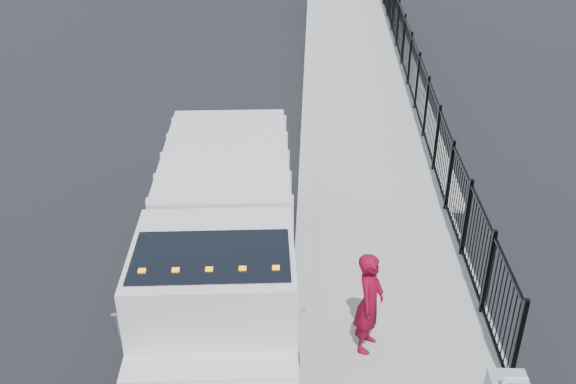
{
  "coord_description": "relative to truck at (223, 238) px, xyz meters",
  "views": [
    {
      "loc": [
        0.17,
        -10.01,
        8.18
      ],
      "look_at": [
        -0.31,
        2.0,
        1.59
      ],
      "focal_mm": 40.0,
      "sensor_mm": 36.0,
      "label": 1
    }
  ],
  "objects": [
    {
      "name": "arrow_sign",
      "position": [
        4.57,
        -3.47,
        -0.08
      ],
      "size": [
        0.35,
        0.04,
        0.22
      ],
      "primitive_type": "cube",
      "color": "white",
      "rests_on": "utility_cabinet"
    },
    {
      "name": "worker",
      "position": [
        2.71,
        -1.26,
        -0.46
      ],
      "size": [
        0.69,
        0.84,
        1.97
      ],
      "primitive_type": "imported",
      "rotation": [
        0.0,
        0.0,
        1.23
      ],
      "color": "maroon",
      "rests_on": "sidewalk"
    },
    {
      "name": "truck",
      "position": [
        0.0,
        0.0,
        0.0
      ],
      "size": [
        3.22,
        8.3,
        2.78
      ],
      "rotation": [
        0.0,
        0.0,
        0.08
      ],
      "color": "black",
      "rests_on": "ground"
    },
    {
      "name": "ground",
      "position": [
        1.47,
        -0.19,
        -1.56
      ],
      "size": [
        120.0,
        120.0,
        0.0
      ],
      "primitive_type": "plane",
      "color": "black",
      "rests_on": "ground"
    },
    {
      "name": "iron_fence",
      "position": [
        5.02,
        11.81,
        -0.66
      ],
      "size": [
        0.1,
        28.0,
        1.8
      ],
      "primitive_type": "cube",
      "color": "black",
      "rests_on": "ground"
    },
    {
      "name": "ramp",
      "position": [
        3.6,
        15.81,
        -1.56
      ],
      "size": [
        3.95,
        24.06,
        3.19
      ],
      "primitive_type": "cube",
      "rotation": [
        0.06,
        0.0,
        0.0
      ],
      "color": "#9E998E",
      "rests_on": "ground"
    },
    {
      "name": "curb",
      "position": [
        1.47,
        -2.19,
        -1.48
      ],
      "size": [
        0.3,
        12.0,
        0.16
      ],
      "primitive_type": "cube",
      "color": "#ADAAA3",
      "rests_on": "ground"
    }
  ]
}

